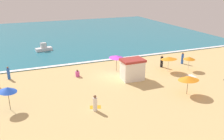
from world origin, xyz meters
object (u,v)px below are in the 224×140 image
at_px(beach_umbrella_0, 7,89).
at_px(beachgoer_5, 77,74).
at_px(beachgoer_4, 8,73).
at_px(beachgoer_6, 95,104).
at_px(beach_umbrella_3, 116,57).
at_px(beachgoer_1, 182,58).
at_px(beachgoer_2, 162,62).
at_px(beach_umbrella_1, 188,78).
at_px(small_boat_0, 44,48).
at_px(beach_umbrella_2, 189,58).
at_px(beachgoer_3, 137,59).
at_px(lifeguard_cabana, 132,69).
at_px(beach_umbrella_4, 169,58).

bearing_deg(beach_umbrella_0, beachgoer_5, 37.04).
distance_m(beachgoer_4, beachgoer_6, 13.55).
relative_size(beach_umbrella_3, beachgoer_1, 1.67).
xyz_separation_m(beachgoer_1, beachgoer_2, (-3.62, -0.18, 0.02)).
bearing_deg(beachgoer_6, beach_umbrella_0, 156.38).
relative_size(beach_umbrella_1, small_boat_0, 1.02).
distance_m(beach_umbrella_0, beach_umbrella_2, 22.50).
xyz_separation_m(beachgoer_3, beachgoer_4, (-17.75, -0.53, 0.43)).
relative_size(lifeguard_cabana, beach_umbrella_0, 1.16).
distance_m(beach_umbrella_2, small_boat_0, 24.00).
xyz_separation_m(lifeguard_cabana, beachgoer_4, (-13.86, 5.76, -0.56)).
bearing_deg(lifeguard_cabana, beachgoer_3, 58.31).
bearing_deg(beach_umbrella_0, beachgoer_1, 12.87).
xyz_separation_m(beach_umbrella_2, beachgoer_5, (-14.41, 3.28, -1.31)).
relative_size(beach_umbrella_4, small_boat_0, 0.95).
xyz_separation_m(beach_umbrella_0, beach_umbrella_2, (22.34, 2.71, -0.35)).
distance_m(beach_umbrella_4, beachgoer_5, 12.00).
relative_size(beach_umbrella_0, beachgoer_2, 1.38).
bearing_deg(beach_umbrella_0, beachgoer_2, 14.66).
relative_size(beach_umbrella_2, small_boat_0, 0.65).
bearing_deg(beachgoer_5, beachgoer_3, 16.20).
distance_m(beachgoer_4, small_boat_0, 12.91).
bearing_deg(beachgoer_6, beachgoer_2, 33.62).
bearing_deg(beachgoer_2, lifeguard_cabana, -155.97).
bearing_deg(beachgoer_5, beachgoer_1, -2.43).
xyz_separation_m(lifeguard_cabana, beachgoer_2, (5.88, 2.62, -0.51)).
height_order(beach_umbrella_2, small_boat_0, beach_umbrella_2).
bearing_deg(beach_umbrella_0, beach_umbrella_3, 24.37).
bearing_deg(beach_umbrella_2, beachgoer_3, 127.02).
bearing_deg(beach_umbrella_3, beachgoer_4, 170.14).
xyz_separation_m(beach_umbrella_0, beach_umbrella_1, (17.34, -3.35, -0.23)).
bearing_deg(small_boat_0, lifeguard_cabana, -64.71).
xyz_separation_m(beachgoer_2, beachgoer_5, (-11.78, 0.83, -0.41)).
bearing_deg(beachgoer_5, beachgoer_6, -94.49).
xyz_separation_m(beach_umbrella_4, small_boat_0, (-13.92, 16.53, -1.27)).
bearing_deg(beachgoer_6, beach_umbrella_4, 27.87).
xyz_separation_m(beach_umbrella_2, small_boat_0, (-16.71, 17.20, -1.14)).
bearing_deg(beachgoer_3, beachgoer_5, -163.80).
height_order(beach_umbrella_1, beachgoer_5, beach_umbrella_1).
height_order(lifeguard_cabana, beach_umbrella_1, lifeguard_cabana).
xyz_separation_m(beach_umbrella_1, beachgoer_6, (-10.13, 0.20, -1.08)).
distance_m(beach_umbrella_0, beachgoer_4, 8.40).
xyz_separation_m(beach_umbrella_3, beachgoer_1, (10.10, -0.66, -1.22)).
bearing_deg(small_boat_0, beach_umbrella_1, -63.27).
bearing_deg(beach_umbrella_2, beach_umbrella_3, 160.14).
bearing_deg(beachgoer_2, beachgoer_3, 118.48).
xyz_separation_m(beach_umbrella_3, beachgoer_6, (-6.02, -9.15, -1.27)).
height_order(beach_umbrella_1, beach_umbrella_3, beach_umbrella_3).
height_order(beach_umbrella_3, small_boat_0, beach_umbrella_3).
bearing_deg(beachgoer_4, beach_umbrella_0, -89.80).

